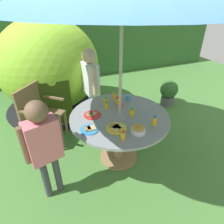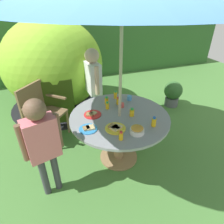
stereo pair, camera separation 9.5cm
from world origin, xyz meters
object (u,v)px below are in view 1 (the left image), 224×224
object	(u,v)px
child_in_white_shirt	(90,79)
juice_bottle_center_front	(132,112)
dome_tent	(49,66)
juice_bottle_mid_right	(123,135)
wooden_chair	(38,111)
plate_near_left	(89,129)
juice_bottle_far_left	(118,101)
cup_far	(121,105)
juice_bottle_front_edge	(154,121)
cup_near	(128,98)
plate_back_edge	(116,128)
child_in_pink_shirt	(43,141)
snack_bowl	(138,129)
garden_table	(119,126)
plate_near_right	(92,115)
juice_bottle_mid_left	(114,95)
juice_bottle_center_back	(107,106)
potted_plant	(169,92)
juice_bottle_far_right	(106,101)

from	to	relation	value
child_in_white_shirt	juice_bottle_center_front	size ratio (longest dim) A/B	12.41
dome_tent	juice_bottle_mid_right	xyz separation A→B (m)	(0.46, -2.31, -0.10)
wooden_chair	juice_bottle_mid_right	xyz separation A→B (m)	(0.79, -1.27, 0.24)
dome_tent	plate_near_left	distance (m)	2.03
juice_bottle_far_left	cup_far	bearing A→B (deg)	-83.65
plate_near_left	juice_bottle_front_edge	distance (m)	0.75
juice_bottle_front_edge	juice_bottle_far_left	bearing A→B (deg)	106.84
dome_tent	cup_near	xyz separation A→B (m)	(0.90, -1.53, -0.11)
plate_back_edge	juice_bottle_mid_right	distance (m)	0.20
child_in_pink_shirt	juice_bottle_far_left	bearing A→B (deg)	12.71
snack_bowl	child_in_white_shirt	bearing A→B (deg)	94.80
child_in_pink_shirt	cup_far	world-z (taller)	child_in_pink_shirt
plate_near_left	plate_back_edge	distance (m)	0.30
cup_near	snack_bowl	bearing A→B (deg)	-107.94
wooden_chair	garden_table	bearing A→B (deg)	-90.00
child_in_pink_shirt	plate_back_edge	distance (m)	0.79
child_in_white_shirt	snack_bowl	world-z (taller)	child_in_white_shirt
dome_tent	juice_bottle_far_left	xyz separation A→B (m)	(0.71, -1.58, -0.10)
plate_near_left	child_in_pink_shirt	bearing A→B (deg)	-169.52
plate_back_edge	plate_near_right	world-z (taller)	same
wooden_chair	juice_bottle_mid_left	distance (m)	1.16
juice_bottle_center_back	juice_bottle_mid_left	world-z (taller)	juice_bottle_mid_left
garden_table	cup_near	distance (m)	0.49
garden_table	child_in_pink_shirt	size ratio (longest dim) A/B	1.03
juice_bottle_front_edge	cup_far	distance (m)	0.57
potted_plant	plate_near_left	world-z (taller)	plate_near_left
garden_table	juice_bottle_front_edge	xyz separation A→B (m)	(0.29, -0.34, 0.21)
juice_bottle_center_back	cup_far	xyz separation A→B (m)	(0.20, -0.02, -0.02)
garden_table	juice_bottle_mid_left	world-z (taller)	juice_bottle_mid_left
snack_bowl	juice_bottle_mid_left	xyz separation A→B (m)	(0.07, 0.86, 0.01)
juice_bottle_far_right	juice_bottle_center_back	bearing A→B (deg)	-104.72
garden_table	juice_bottle_mid_right	world-z (taller)	juice_bottle_mid_right
juice_bottle_mid_left	juice_bottle_front_edge	world-z (taller)	juice_bottle_front_edge
snack_bowl	plate_near_right	world-z (taller)	snack_bowl
potted_plant	cup_far	distance (m)	1.78
potted_plant	snack_bowl	xyz separation A→B (m)	(-1.56, -1.45, 0.46)
plate_near_left	plate_back_edge	world-z (taller)	same
garden_table	juice_bottle_mid_left	xyz separation A→B (m)	(0.12, 0.47, 0.21)
wooden_chair	juice_bottle_front_edge	distance (m)	1.72
plate_back_edge	juice_bottle_center_front	world-z (taller)	juice_bottle_center_front
garden_table	juice_bottle_far_right	bearing A→B (deg)	98.86
juice_bottle_far_right	plate_near_right	bearing A→B (deg)	-140.39
garden_table	wooden_chair	bearing A→B (deg)	138.60
child_in_pink_shirt	juice_bottle_far_right	distance (m)	1.06
cup_near	juice_bottle_mid_right	bearing A→B (deg)	-119.70
child_in_pink_shirt	plate_back_edge	size ratio (longest dim) A/B	5.19
juice_bottle_far_left	snack_bowl	bearing A→B (deg)	-94.18
juice_bottle_mid_left	juice_bottle_mid_right	world-z (taller)	juice_bottle_mid_left
juice_bottle_center_back	snack_bowl	bearing A→B (deg)	-77.36
plate_near_left	juice_bottle_far_left	bearing A→B (deg)	39.26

